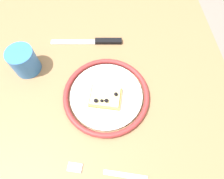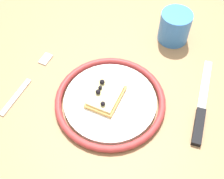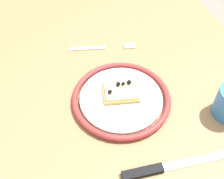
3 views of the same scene
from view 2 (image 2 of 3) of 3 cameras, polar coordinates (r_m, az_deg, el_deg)
The scene contains 6 objects.
dining_table at distance 0.76m, azimuth -0.91°, elevation -5.01°, with size 1.15×0.81×0.70m.
plate at distance 0.67m, azimuth -0.35°, elevation -2.20°, with size 0.25×0.25×0.02m.
pizza_slice_near at distance 0.67m, azimuth -0.97°, elevation -1.25°, with size 0.09×0.10×0.03m.
knife at distance 0.69m, azimuth 16.63°, elevation -4.55°, with size 0.05×0.24×0.01m.
fork at distance 0.74m, azimuth -15.89°, elevation 1.43°, with size 0.07×0.20×0.00m.
cup at distance 0.80m, azimuth 11.94°, elevation 11.70°, with size 0.08×0.08×0.08m, color #3372BF.
Camera 2 is at (0.08, -0.37, 1.28)m, focal length 47.63 mm.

